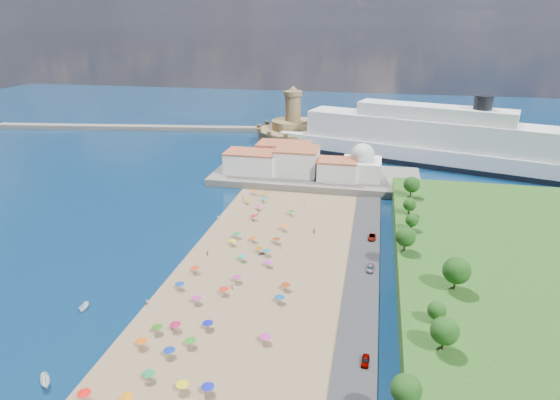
# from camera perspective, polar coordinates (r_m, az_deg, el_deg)

# --- Properties ---
(ground) EXTENTS (700.00, 700.00, 0.00)m
(ground) POSITION_cam_1_polar(r_m,az_deg,el_deg) (143.41, -3.62, -6.38)
(ground) COLOR #071938
(ground) RESTS_ON ground
(terrace) EXTENTS (90.00, 36.00, 3.00)m
(terrace) POSITION_cam_1_polar(r_m,az_deg,el_deg) (207.40, 4.33, 2.85)
(terrace) COLOR #59544C
(terrace) RESTS_ON ground
(jetty) EXTENTS (18.00, 70.00, 2.40)m
(jetty) POSITION_cam_1_polar(r_m,az_deg,el_deg) (244.01, 0.28, 5.62)
(jetty) COLOR #59544C
(jetty) RESTS_ON ground
(breakwater) EXTENTS (199.03, 34.77, 2.60)m
(breakwater) POSITION_cam_1_polar(r_m,az_deg,el_deg) (317.89, -15.80, 8.48)
(breakwater) COLOR #59544C
(breakwater) RESTS_ON ground
(waterfront_buildings) EXTENTS (57.00, 29.00, 11.00)m
(waterfront_buildings) POSITION_cam_1_polar(r_m,az_deg,el_deg) (208.09, 0.83, 4.81)
(waterfront_buildings) COLOR silver
(waterfront_buildings) RESTS_ON terrace
(domed_building) EXTENTS (16.00, 16.00, 15.00)m
(domed_building) POSITION_cam_1_polar(r_m,az_deg,el_deg) (201.85, 9.96, 4.30)
(domed_building) COLOR silver
(domed_building) RESTS_ON terrace
(fortress) EXTENTS (40.00, 40.00, 32.40)m
(fortress) POSITION_cam_1_polar(r_m,az_deg,el_deg) (271.29, 1.56, 8.38)
(fortress) COLOR olive
(fortress) RESTS_ON ground
(cruise_ship) EXTENTS (157.55, 66.70, 34.40)m
(cruise_ship) POSITION_cam_1_polar(r_m,az_deg,el_deg) (242.04, 17.96, 6.67)
(cruise_ship) COLOR black
(cruise_ship) RESTS_ON ground
(beach_parasols) EXTENTS (31.66, 118.34, 2.20)m
(beach_parasols) POSITION_cam_1_polar(r_m,az_deg,el_deg) (130.20, -6.09, -8.42)
(beach_parasols) COLOR gray
(beach_parasols) RESTS_ON beach
(beachgoers) EXTENTS (35.49, 84.14, 1.86)m
(beachgoers) POSITION_cam_1_polar(r_m,az_deg,el_deg) (149.36, -3.71, -4.73)
(beachgoers) COLOR tan
(beachgoers) RESTS_ON beach
(moored_boats) EXTENTS (10.50, 28.39, 1.75)m
(moored_boats) POSITION_cam_1_polar(r_m,az_deg,el_deg) (113.39, -25.09, -16.28)
(moored_boats) COLOR white
(moored_boats) RESTS_ON ground
(parked_cars) EXTENTS (2.59, 63.92, 1.35)m
(parked_cars) POSITION_cam_1_polar(r_m,az_deg,el_deg) (134.21, 10.96, -8.14)
(parked_cars) COLOR gray
(parked_cars) RESTS_ON promenade
(hillside_trees) EXTENTS (18.94, 108.84, 8.30)m
(hillside_trees) POSITION_cam_1_polar(r_m,az_deg,el_deg) (126.82, 17.21, -6.01)
(hillside_trees) COLOR #382314
(hillside_trees) RESTS_ON hillside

